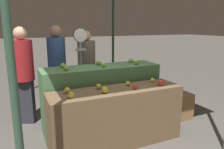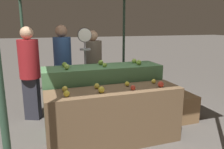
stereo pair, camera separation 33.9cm
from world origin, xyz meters
name	(u,v)px [view 2 (the right image)]	position (x,y,z in m)	size (l,w,h in m)	color
ground_plane	(115,143)	(0.00, 0.00, 0.00)	(60.00, 60.00, 0.00)	#59544F
display_counter_front	(115,117)	(0.00, 0.00, 0.42)	(1.97, 0.55, 0.85)	brown
display_counter_back	(103,97)	(0.00, 0.60, 0.54)	(1.97, 0.55, 1.08)	#4C7A4C
apple_front_0	(66,94)	(-0.70, -0.11, 0.89)	(0.08, 0.08, 0.08)	gold
apple_front_1	(101,90)	(-0.23, -0.10, 0.89)	(0.09, 0.09, 0.09)	gold
apple_front_2	(133,88)	(0.23, -0.12, 0.88)	(0.07, 0.07, 0.07)	red
apple_front_3	(161,84)	(0.69, -0.11, 0.89)	(0.09, 0.09, 0.09)	red
apple_front_4	(65,89)	(-0.69, 0.11, 0.89)	(0.08, 0.08, 0.08)	gold
apple_front_5	(97,86)	(-0.23, 0.12, 0.89)	(0.08, 0.08, 0.08)	gold
apple_front_6	(127,84)	(0.23, 0.10, 0.88)	(0.07, 0.07, 0.07)	gold
apple_front_7	(154,81)	(0.70, 0.12, 0.88)	(0.07, 0.07, 0.07)	yellow
apple_back_0	(67,67)	(-0.61, 0.49, 1.13)	(0.09, 0.09, 0.09)	#8EB247
apple_back_1	(105,65)	(0.00, 0.49, 1.12)	(0.07, 0.07, 0.07)	#7AA338
apple_back_2	(139,62)	(0.61, 0.50, 1.13)	(0.09, 0.09, 0.09)	#84AD3D
apple_back_3	(65,65)	(-0.62, 0.70, 1.12)	(0.08, 0.08, 0.08)	#7AA338
apple_back_4	(101,63)	(-0.01, 0.70, 1.13)	(0.09, 0.09, 0.09)	#7AA338
apple_back_5	(134,61)	(0.61, 0.70, 1.12)	(0.08, 0.08, 0.08)	#8EB247
produce_scale	(85,54)	(-0.18, 1.17, 1.23)	(0.26, 0.20, 1.70)	#99999E
person_vendor_at_scale	(63,63)	(-0.56, 1.48, 1.02)	(0.35, 0.35, 1.75)	#2D2D38
person_customer_left	(30,67)	(-1.18, 1.33, 1.00)	(0.48, 0.48, 1.73)	#2D2D38
person_customer_right	(93,63)	(0.10, 1.71, 0.94)	(0.48, 0.48, 1.64)	#2D2D38
wooden_crate_side	(180,107)	(1.44, 0.40, 0.25)	(0.49, 0.49, 0.49)	olive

